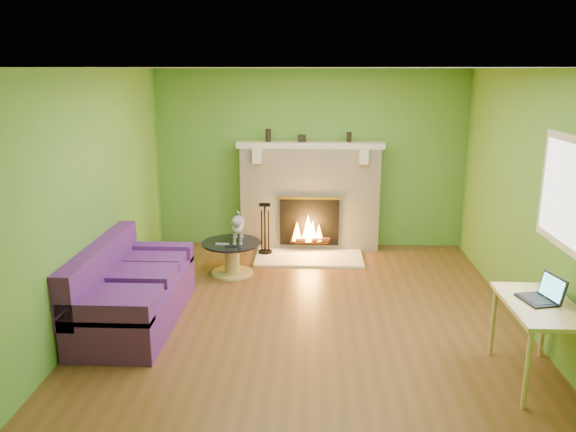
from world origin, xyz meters
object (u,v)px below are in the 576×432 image
Objects in this scene: coffee_table at (232,256)px; desk at (540,313)px; sofa at (130,292)px; cat at (238,227)px.

coffee_table is 3.84m from desk.
sofa is at bearing 165.29° from desk.
sofa is 3.95m from desk.
sofa reaches higher than desk.
desk is (3.81, -1.00, 0.30)m from sofa.
coffee_table is 0.39m from cat.
sofa reaches higher than coffee_table.
desk is at bearing -39.67° from coffee_table.
desk is at bearing -45.82° from cat.
coffee_table is 1.23× the size of cat.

